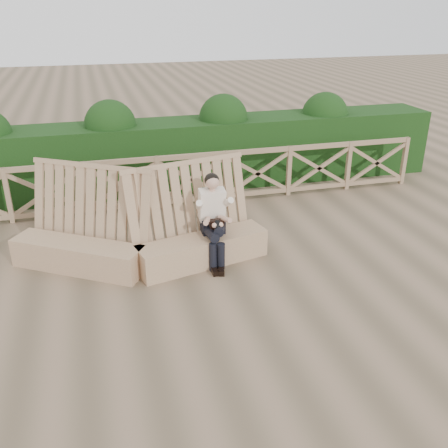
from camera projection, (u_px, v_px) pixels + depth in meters
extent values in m
plane|color=brown|center=(242.00, 288.00, 7.46)|extent=(60.00, 60.00, 0.00)
cube|color=#987457|center=(78.00, 255.00, 7.93)|extent=(2.08, 1.59, 0.46)
cube|color=#987457|center=(84.00, 216.00, 7.93)|extent=(2.05, 1.55, 1.58)
cube|color=#987457|center=(203.00, 250.00, 8.10)|extent=(2.21, 0.98, 0.46)
cube|color=#987457|center=(195.00, 212.00, 8.08)|extent=(2.20, 0.93, 1.58)
cube|color=black|center=(213.00, 226.00, 8.14)|extent=(0.38, 0.28, 0.23)
cube|color=#F2DFC7|center=(212.00, 204.00, 8.04)|extent=(0.42, 0.30, 0.55)
sphere|color=tan|center=(212.00, 182.00, 7.84)|extent=(0.22, 0.22, 0.22)
sphere|color=black|center=(212.00, 180.00, 7.86)|extent=(0.24, 0.24, 0.24)
cylinder|color=black|center=(210.00, 233.00, 7.94)|extent=(0.16, 0.48, 0.16)
cylinder|color=black|center=(220.00, 227.00, 7.96)|extent=(0.16, 0.48, 0.17)
cylinder|color=black|center=(213.00, 257.00, 7.87)|extent=(0.13, 0.13, 0.46)
cylinder|color=black|center=(221.00, 257.00, 7.88)|extent=(0.13, 0.13, 0.46)
cube|color=black|center=(215.00, 271.00, 7.86)|extent=(0.10, 0.25, 0.08)
cube|color=black|center=(221.00, 271.00, 7.87)|extent=(0.10, 0.25, 0.08)
cube|color=black|center=(217.00, 224.00, 7.94)|extent=(0.23, 0.14, 0.15)
cube|color=black|center=(218.00, 225.00, 7.76)|extent=(0.07, 0.09, 0.12)
cube|color=#8A6C50|center=(191.00, 156.00, 10.11)|extent=(10.10, 0.07, 0.10)
cube|color=#8A6C50|center=(193.00, 199.00, 10.49)|extent=(10.10, 0.07, 0.10)
cube|color=black|center=(181.00, 154.00, 11.29)|extent=(12.00, 1.20, 1.50)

